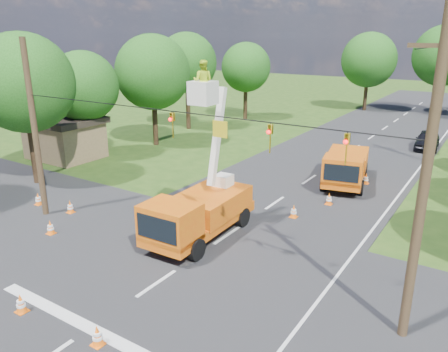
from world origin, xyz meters
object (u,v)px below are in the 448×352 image
Objects in this scene: traffic_cone_2 at (294,211)px; pole_left at (35,131)px; tree_far_a at (369,60)px; traffic_cone_5 at (70,207)px; pole_right_near at (425,182)px; shed at (65,137)px; traffic_cone_3 at (329,199)px; traffic_cone_6 at (38,199)px; traffic_cone_7 at (366,179)px; tree_left_e at (187,63)px; traffic_cone_1 at (97,336)px; tree_far_b at (444,56)px; ground_worker at (150,226)px; traffic_cone_4 at (50,227)px; tree_left_d at (153,72)px; traffic_cone_0 at (21,303)px; tree_left_c at (83,87)px; second_truck at (346,166)px; tree_left_b at (24,83)px; bucket_truck at (199,204)px; distant_car at (427,140)px; tree_left_f at (246,67)px.

pole_left is at bearing -149.06° from traffic_cone_2.
traffic_cone_5 is at bearing -94.78° from tree_far_a.
pole_right_near is 1.82× the size of shed.
traffic_cone_3 is 16.23m from traffic_cone_6.
tree_left_e is (-20.13, 7.79, 6.13)m from traffic_cone_7.
tree_far_b is at bearing 87.51° from traffic_cone_1.
pole_left reaches higher than ground_worker.
traffic_cone_4 is 19.07m from tree_left_d.
tree_far_b is at bearing 83.62° from traffic_cone_0.
traffic_cone_1 is 0.09× the size of tree_left_c.
shed is 0.60× the size of tree_left_d.
traffic_cone_0 is 0.08× the size of pole_left.
second_truck is 18.38m from traffic_cone_6.
tree_left_e reaches higher than ground_worker.
tree_far_b is at bearing 96.97° from pole_right_near.
tree_left_b reaches higher than ground_worker.
traffic_cone_6 is at bearing 157.52° from pole_left.
bucket_truck is 11.38× the size of traffic_cone_3.
second_truck is at bearing 44.10° from traffic_cone_6.
traffic_cone_5 is (-11.14, -8.66, 0.00)m from traffic_cone_3.
ground_worker is at bearing 2.86° from pole_left.
tree_far_a reaches higher than traffic_cone_7.
bucket_truck is 11.38× the size of traffic_cone_7.
traffic_cone_2 is 19.05m from tree_left_c.
tree_far_a is at bearing 85.22° from traffic_cone_5.
traffic_cone_6 is at bearing -154.27° from traffic_cone_2.
tree_left_d is at bearing 147.45° from pole_right_near.
shed is 0.58× the size of tree_far_a.
traffic_cone_0 is (-1.67, -8.02, -1.35)m from bucket_truck.
traffic_cone_7 is (4.35, 12.05, -1.35)m from bucket_truck.
ground_worker reaches higher than traffic_cone_5.
pole_right_near reaches higher than traffic_cone_4.
traffic_cone_3 is 0.07× the size of tree_far_a.
traffic_cone_5 is 0.08× the size of tree_left_d.
pole_right_near is (7.70, 5.59, 4.75)m from traffic_cone_1.
tree_far_b is at bearing 49.28° from tree_left_e.
traffic_cone_5 is 4.33m from pole_left.
bucket_truck is 41.27m from tree_far_a.
distant_car is at bearing -59.25° from tree_far_a.
ground_worker is at bearing 20.30° from traffic_cone_4.
traffic_cone_7 is (1.61, 7.49, 0.00)m from traffic_cone_2.
tree_left_e is (-0.30, 13.00, 1.05)m from tree_left_c.
traffic_cone_0 is at bearing -175.63° from traffic_cone_1.
distant_car is 23.54m from tree_left_d.
traffic_cone_1 is at bearing -83.19° from tree_far_a.
pole_right_near is at bearing -86.98° from distant_car.
traffic_cone_0 is 1.00× the size of traffic_cone_7.
tree_left_d reaches higher than shed.
tree_left_f is at bearing 102.14° from traffic_cone_5.
distant_car is 19.86m from tree_far_b.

